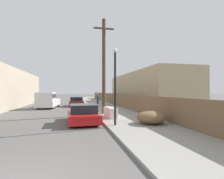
{
  "coord_description": "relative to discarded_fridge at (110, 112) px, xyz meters",
  "views": [
    {
      "loc": [
        1.33,
        -3.83,
        2.1
      ],
      "look_at": [
        4.45,
        10.15,
        2.22
      ],
      "focal_mm": 28.0,
      "sensor_mm": 36.0,
      "label": 1
    }
  ],
  "objects": [
    {
      "name": "pickup_truck",
      "position": [
        -5.78,
        10.01,
        0.46
      ],
      "size": [
        2.41,
        5.89,
        1.94
      ],
      "rotation": [
        0.0,
        0.0,
        3.07
      ],
      "color": "silver",
      "rests_on": "ground"
    },
    {
      "name": "parked_sports_car_red",
      "position": [
        -2.1,
        -1.06,
        0.07
      ],
      "size": [
        2.07,
        4.2,
        1.23
      ],
      "rotation": [
        0.0,
        0.0,
        0.04
      ],
      "color": "red",
      "rests_on": "ground"
    },
    {
      "name": "sidewalk_curb",
      "position": [
        1.24,
        14.53,
        -0.44
      ],
      "size": [
        4.2,
        63.0,
        0.12
      ],
      "primitive_type": "cube",
      "color": "gray",
      "rests_on": "ground"
    },
    {
      "name": "brush_pile",
      "position": [
        1.89,
        -3.0,
        0.0
      ],
      "size": [
        1.76,
        1.77,
        0.76
      ],
      "color": "brown",
      "rests_on": "sidewalk_curb"
    },
    {
      "name": "building_right_house",
      "position": [
        8.75,
        14.03,
        1.97
      ],
      "size": [
        6.0,
        21.36,
        4.93
      ],
      "primitive_type": "cube",
      "color": "tan",
      "rests_on": "ground"
    },
    {
      "name": "street_lamp",
      "position": [
        -0.34,
        -2.94,
        2.23
      ],
      "size": [
        0.26,
        0.26,
        4.47
      ],
      "color": "black",
      "rests_on": "sidewalk_curb"
    },
    {
      "name": "wooden_fence",
      "position": [
        3.19,
        12.33,
        0.43
      ],
      "size": [
        0.08,
        46.39,
        1.6
      ],
      "primitive_type": "cube",
      "color": "brown",
      "rests_on": "sidewalk_curb"
    },
    {
      "name": "utility_pole",
      "position": [
        -0.1,
        2.26,
        3.88
      ],
      "size": [
        1.8,
        0.3,
        8.3
      ],
      "color": "#4C3826",
      "rests_on": "sidewalk_curb"
    },
    {
      "name": "pedestrian",
      "position": [
        1.0,
        14.07,
        0.45
      ],
      "size": [
        0.34,
        0.34,
        1.61
      ],
      "color": "#282D42",
      "rests_on": "sidewalk_curb"
    },
    {
      "name": "car_parked_mid",
      "position": [
        -2.26,
        11.84,
        0.11
      ],
      "size": [
        1.95,
        4.48,
        1.29
      ],
      "rotation": [
        0.0,
        0.0,
        -0.02
      ],
      "color": "#5B1E19",
      "rests_on": "ground"
    },
    {
      "name": "discarded_fridge",
      "position": [
        0.0,
        0.0,
        0.0
      ],
      "size": [
        0.74,
        1.74,
        0.78
      ],
      "rotation": [
        0.0,
        0.0,
        0.09
      ],
      "color": "white",
      "rests_on": "sidewalk_curb"
    }
  ]
}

